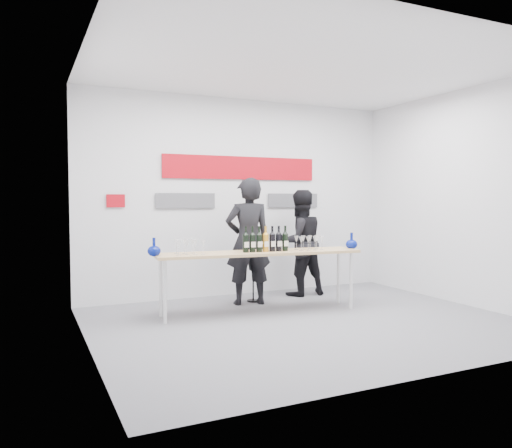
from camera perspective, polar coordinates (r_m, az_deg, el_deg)
name	(u,v)px	position (r m, az deg, el deg)	size (l,w,h in m)	color
ground	(308,322)	(6.11, 5.94, -11.13)	(5.00, 5.00, 0.00)	slate
back_wall	(241,197)	(7.71, -1.69, 3.07)	(5.00, 0.04, 3.00)	silver
signage	(239,177)	(7.67, -1.99, 5.36)	(3.38, 0.02, 0.79)	#AE0713
tasting_table	(259,256)	(6.45, 0.38, -3.69)	(2.71, 0.82, 0.80)	#DAB375
wine_bottles	(266,239)	(6.41, 1.12, -1.70)	(0.62, 0.14, 0.33)	black
decanter_left	(154,247)	(6.12, -11.58, -2.54)	(0.16, 0.16, 0.21)	navy
decanter_right	(352,240)	(6.98, 10.86, -1.85)	(0.16, 0.16, 0.21)	navy
glasses_left	(188,247)	(6.18, -7.76, -2.59)	(0.36, 0.26, 0.18)	silver
glasses_right	(309,243)	(6.70, 6.09, -2.15)	(0.38, 0.26, 0.18)	silver
presenter_left	(248,241)	(6.97, -0.91, -1.99)	(0.64, 0.42, 1.77)	black
presenter_right	(300,243)	(7.65, 5.03, -2.14)	(0.78, 0.61, 1.61)	black
mic_stand	(253,269)	(7.18, -0.31, -5.18)	(0.18, 0.18, 1.54)	black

